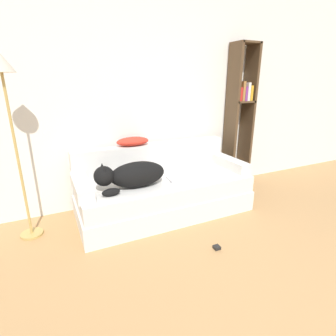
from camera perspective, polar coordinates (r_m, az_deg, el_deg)
The scene contains 11 objects.
wall_back at distance 3.35m, azimuth -1.60°, elevation 16.40°, with size 7.83×0.06×2.70m.
couch at distance 3.04m, azimuth -0.78°, elevation -6.02°, with size 1.95×0.83×0.42m.
couch_backrest at distance 3.21m, azimuth -3.36°, elevation 2.47°, with size 1.91×0.15×0.33m.
couch_arm_left at distance 2.71m, azimuth -18.30°, elevation -3.80°, with size 0.15×0.64×0.12m.
couch_arm_right at distance 3.39m, azimuth 13.18°, elevation 1.08°, with size 0.15×0.64×0.12m.
dog at distance 2.69m, azimuth -7.85°, elevation -1.47°, with size 0.73×0.30×0.29m.
laptop at distance 2.95m, azimuth 3.25°, elevation -2.13°, with size 0.37×0.28×0.02m.
throw_pillow at distance 3.08m, azimuth -7.69°, elevation 5.78°, with size 0.38×0.21×0.10m.
bookshelf at distance 3.81m, azimuth 15.44°, elevation 11.85°, with size 0.32×0.26×1.94m.
floor_lamp at distance 2.66m, azimuth -31.89°, elevation 13.77°, with size 0.22×0.22×1.70m.
power_adapter at distance 2.55m, azimuth 10.56°, elevation -16.63°, with size 0.06×0.06×0.03m.
Camera 1 is at (-1.35, -0.38, 1.47)m, focal length 28.00 mm.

